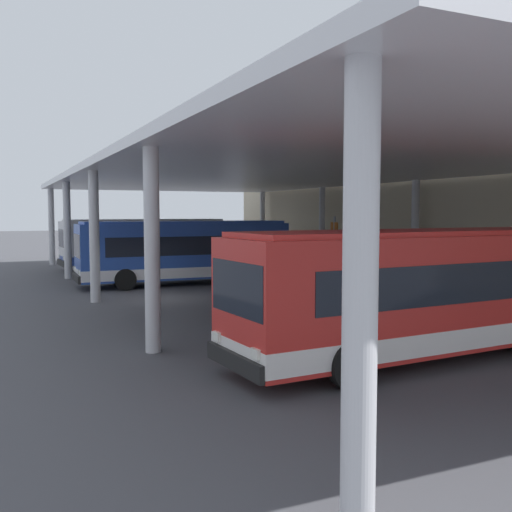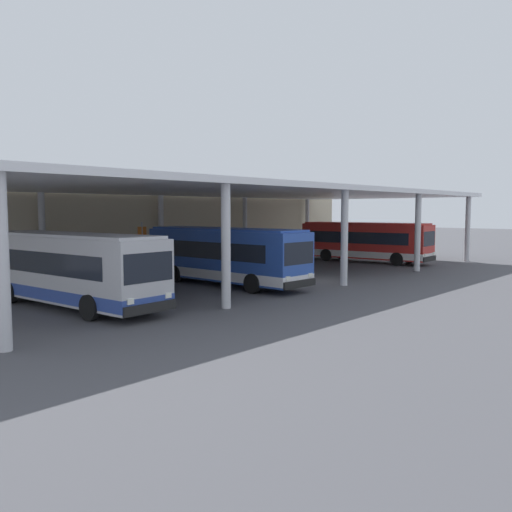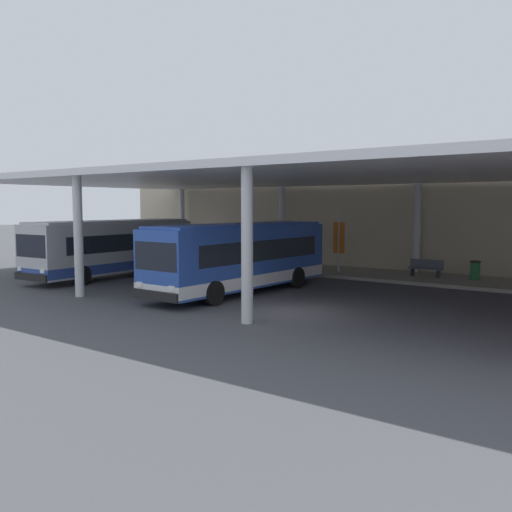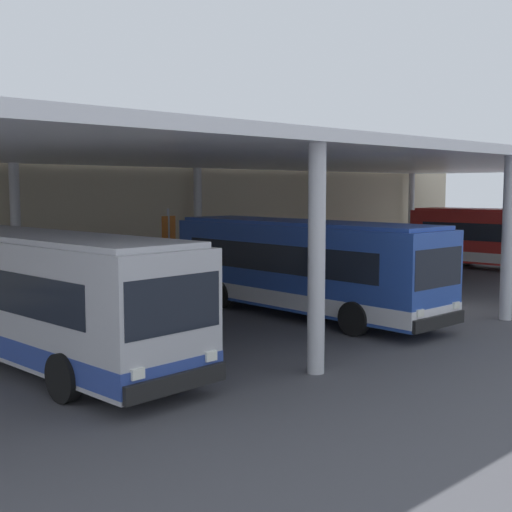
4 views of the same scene
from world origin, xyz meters
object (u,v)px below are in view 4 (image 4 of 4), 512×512
at_px(bus_second_bay, 302,266).
at_px(trash_bin, 270,258).
at_px(bus_nearest_bay, 37,295).
at_px(banner_sign, 169,241).
at_px(bench_waiting, 238,262).
at_px(bus_middle_bay, 512,239).

height_order(bus_second_bay, trash_bin, bus_second_bay).
relative_size(bus_nearest_bay, trash_bin, 10.87).
height_order(bus_nearest_bay, trash_bin, bus_nearest_bay).
height_order(trash_bin, banner_sign, banner_sign).
xyz_separation_m(bus_second_bay, bench_waiting, (5.38, 9.25, -0.99)).
relative_size(bus_second_bay, bus_middle_bay, 0.99).
bearing_deg(banner_sign, bus_second_bay, -94.14).
bearing_deg(bus_nearest_bay, trash_bin, 28.59).
relative_size(bus_middle_bay, banner_sign, 3.33).
height_order(bus_nearest_bay, banner_sign, banner_sign).
distance_m(bus_second_bay, bus_middle_bay, 16.89).
relative_size(bus_middle_bay, bench_waiting, 5.93).
bearing_deg(bus_middle_bay, bench_waiting, 144.03).
height_order(bus_second_bay, banner_sign, banner_sign).
bearing_deg(trash_bin, bus_nearest_bay, -151.41).
bearing_deg(trash_bin, bus_second_bay, -129.46).
distance_m(bus_second_bay, trash_bin, 12.38).
bearing_deg(bench_waiting, trash_bin, 6.41).
bearing_deg(bus_second_bay, bus_nearest_bay, 178.60).
bearing_deg(bus_nearest_bay, bus_middle_bay, 1.51).
bearing_deg(trash_bin, bus_middle_bay, -43.67).
relative_size(bus_middle_bay, trash_bin, 10.89).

